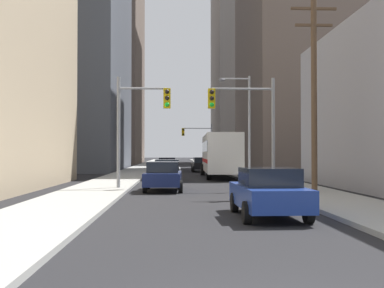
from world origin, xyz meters
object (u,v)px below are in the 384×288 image
object	(u,v)px
traffic_signal_near_left	(141,115)
city_bus	(220,154)
sedan_navy	(163,176)
sedan_blue	(268,192)
sedan_red	(167,165)
sedan_black	(201,164)
traffic_signal_near_right	(245,114)
sedan_silver	(167,170)
traffic_signal_far_right	(199,138)

from	to	relation	value
traffic_signal_near_left	city_bus	bearing A→B (deg)	66.59
city_bus	sedan_navy	xyz separation A→B (m)	(-4.29, -13.19, -1.16)
city_bus	sedan_navy	bearing A→B (deg)	-108.01
sedan_blue	sedan_red	bearing A→B (deg)	96.12
sedan_blue	sedan_navy	size ratio (longest dim) A/B	0.99
sedan_blue	sedan_black	size ratio (longest dim) A/B	1.00
traffic_signal_near_right	sedan_silver	bearing A→B (deg)	119.63
traffic_signal_near_right	traffic_signal_far_right	world-z (taller)	same
sedan_black	traffic_signal_far_right	world-z (taller)	traffic_signal_far_right
sedan_red	traffic_signal_far_right	size ratio (longest dim) A/B	0.71
sedan_navy	sedan_silver	size ratio (longest dim) A/B	1.01
sedan_black	sedan_silver	bearing A→B (deg)	-101.23
sedan_blue	sedan_red	distance (m)	33.09
sedan_silver	sedan_red	size ratio (longest dim) A/B	0.99
city_bus	sedan_blue	size ratio (longest dim) A/B	2.73
sedan_navy	traffic_signal_near_right	size ratio (longest dim) A/B	0.71
city_bus	traffic_signal_far_right	distance (m)	27.59
traffic_signal_near_left	traffic_signal_near_right	bearing A→B (deg)	0.00
sedan_blue	sedan_red	xyz separation A→B (m)	(-3.53, 32.90, 0.00)
sedan_silver	traffic_signal_far_right	world-z (taller)	traffic_signal_far_right
city_bus	sedan_blue	xyz separation A→B (m)	(-0.87, -23.41, -1.16)
sedan_blue	traffic_signal_near_right	xyz separation A→B (m)	(0.93, 10.71, 3.26)
sedan_blue	sedan_black	bearing A→B (deg)	89.95
traffic_signal_near_right	sedan_black	bearing A→B (deg)	92.12
city_bus	traffic_signal_far_right	bearing A→B (deg)	90.52
traffic_signal_near_left	traffic_signal_far_right	xyz separation A→B (m)	(5.25, 40.21, 0.07)
sedan_silver	traffic_signal_far_right	size ratio (longest dim) A/B	0.70
sedan_red	traffic_signal_near_left	size ratio (longest dim) A/B	0.71
traffic_signal_near_left	traffic_signal_near_right	xyz separation A→B (m)	(5.55, 0.00, 0.04)
city_bus	traffic_signal_near_right	world-z (taller)	traffic_signal_near_right
traffic_signal_near_left	sedan_navy	bearing A→B (deg)	-22.34
sedan_blue	traffic_signal_near_right	distance (m)	11.24
sedan_red	traffic_signal_near_left	world-z (taller)	traffic_signal_near_left
traffic_signal_near_right	traffic_signal_far_right	size ratio (longest dim) A/B	1.00
sedan_navy	sedan_silver	xyz separation A→B (m)	(0.10, 7.97, 0.00)
sedan_blue	sedan_navy	distance (m)	10.77
city_bus	sedan_blue	world-z (taller)	city_bus
traffic_signal_far_right	sedan_navy	bearing A→B (deg)	-95.67
city_bus	sedan_red	world-z (taller)	city_bus
sedan_blue	traffic_signal_far_right	distance (m)	51.03
sedan_blue	sedan_silver	size ratio (longest dim) A/B	1.01
traffic_signal_far_right	sedan_silver	bearing A→B (deg)	-96.87
city_bus	sedan_black	world-z (taller)	city_bus
sedan_silver	sedan_blue	bearing A→B (deg)	-79.66
sedan_black	traffic_signal_far_right	size ratio (longest dim) A/B	0.71
traffic_signal_near_right	traffic_signal_far_right	bearing A→B (deg)	90.44
traffic_signal_far_right	traffic_signal_near_left	bearing A→B (deg)	-97.44
traffic_signal_far_right	sedan_red	bearing A→B (deg)	-102.98
sedan_blue	sedan_red	size ratio (longest dim) A/B	0.99
sedan_navy	sedan_black	distance (m)	25.07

